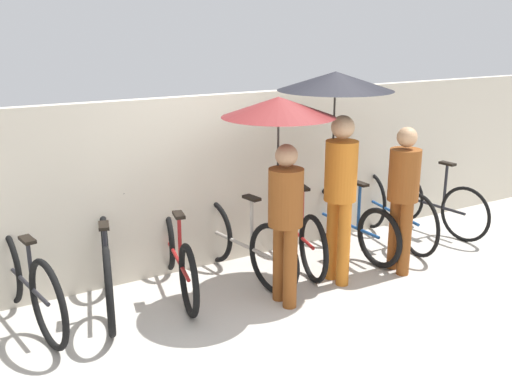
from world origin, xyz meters
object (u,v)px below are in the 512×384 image
parked_bicycle_1 (25,281)px  parked_bicycle_3 (177,256)px  parked_bicycle_8 (432,203)px  parked_bicycle_7 (392,210)px  parked_bicycle_5 (296,231)px  parked_bicycle_6 (347,223)px  pedestrian_trailing (403,190)px  pedestrian_leading (281,142)px  parked_bicycle_2 (107,268)px  parked_bicycle_4 (240,242)px  pedestrian_center (337,114)px

parked_bicycle_1 → parked_bicycle_3: parked_bicycle_1 is taller
parked_bicycle_8 → parked_bicycle_7: bearing=85.6°
parked_bicycle_3 → parked_bicycle_5: size_ratio=1.05×
parked_bicycle_6 → parked_bicycle_8: parked_bicycle_8 is taller
parked_bicycle_3 → pedestrian_trailing: size_ratio=1.12×
parked_bicycle_1 → parked_bicycle_6: bearing=-101.1°
parked_bicycle_1 → pedestrian_leading: size_ratio=0.93×
parked_bicycle_5 → parked_bicycle_1: bearing=101.8°
parked_bicycle_2 → parked_bicycle_4: (1.39, -0.02, -0.02)m
parked_bicycle_3 → parked_bicycle_6: (2.09, -0.05, -0.01)m
parked_bicycle_5 → pedestrian_trailing: 1.23m
parked_bicycle_1 → parked_bicycle_6: 3.49m
parked_bicycle_2 → parked_bicycle_6: bearing=-76.5°
parked_bicycle_2 → parked_bicycle_8: bearing=-76.0°
parked_bicycle_2 → pedestrian_trailing: bearing=-90.4°
parked_bicycle_3 → parked_bicycle_8: parked_bicycle_3 is taller
parked_bicycle_5 → pedestrian_trailing: bearing=-119.2°
parked_bicycle_3 → pedestrian_leading: size_ratio=0.90×
parked_bicycle_7 → pedestrian_leading: size_ratio=0.91×
parked_bicycle_5 → parked_bicycle_6: 0.70m
parked_bicycle_2 → parked_bicycle_8: size_ratio=1.04×
parked_bicycle_3 → parked_bicycle_7: 2.79m
parked_bicycle_4 → pedestrian_leading: pedestrian_leading is taller
parked_bicycle_4 → pedestrian_center: bearing=-132.1°
parked_bicycle_8 → pedestrian_center: (-2.00, -0.53, 1.35)m
pedestrian_leading → pedestrian_center: (0.73, 0.13, 0.17)m
parked_bicycle_3 → parked_bicycle_2: bearing=103.3°
parked_bicycle_5 → parked_bicycle_8: bearing=-76.8°
parked_bicycle_1 → parked_bicycle_4: bearing=-101.8°
parked_bicycle_7 → pedestrian_trailing: size_ratio=1.12×
parked_bicycle_8 → parked_bicycle_5: bearing=83.9°
parked_bicycle_6 → pedestrian_center: size_ratio=0.80×
parked_bicycle_2 → parked_bicycle_1: bearing=99.0°
parked_bicycle_2 → pedestrian_trailing: size_ratio=1.09×
parked_bicycle_6 → pedestrian_trailing: pedestrian_trailing is taller
parked_bicycle_2 → parked_bicycle_7: size_ratio=0.97×
parked_bicycle_3 → parked_bicycle_5: bearing=-79.7°
parked_bicycle_2 → pedestrian_center: pedestrian_center is taller
parked_bicycle_6 → parked_bicycle_7: (0.70, 0.00, 0.04)m
parked_bicycle_1 → pedestrian_trailing: size_ratio=1.16×
parked_bicycle_1 → parked_bicycle_8: size_ratio=1.10×
parked_bicycle_4 → parked_bicycle_2: bearing=80.3°
parked_bicycle_4 → pedestrian_leading: size_ratio=0.90×
parked_bicycle_5 → parked_bicycle_6: size_ratio=0.98×
parked_bicycle_4 → parked_bicycle_7: (2.09, -0.01, 0.01)m
parked_bicycle_6 → pedestrian_trailing: bearing=-172.2°
parked_bicycle_7 → pedestrian_center: 1.92m
parked_bicycle_2 → parked_bicycle_4: parked_bicycle_4 is taller
parked_bicycle_1 → pedestrian_trailing: pedestrian_trailing is taller
parked_bicycle_5 → pedestrian_center: 1.45m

